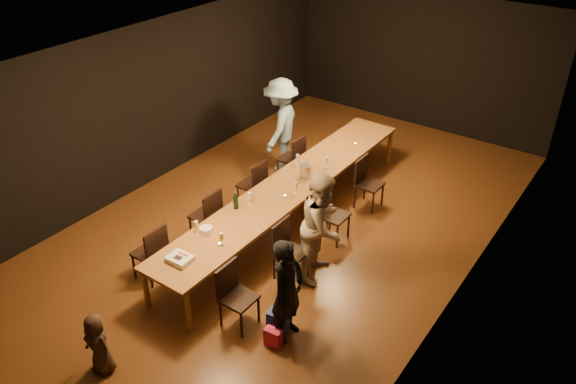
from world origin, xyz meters
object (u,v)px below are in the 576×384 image
Objects in this scene: woman_tan at (322,226)px; plate_stack at (206,230)px; table at (291,187)px; chair_left_2 at (252,184)px; chair_left_0 at (149,252)px; woman_birthday at (287,291)px; champagne_bottle at (236,200)px; chair_left_1 at (205,215)px; chair_right_2 at (334,215)px; child at (98,344)px; chair_right_0 at (239,298)px; birthday_cake at (180,259)px; man_blue at (281,125)px; chair_right_3 at (370,184)px; ice_bucket at (305,171)px; chair_right_1 at (291,252)px; chair_left_3 at (291,158)px.

woman_tan is 1.68m from plate_stack.
chair_left_2 is at bearing 180.00° from table.
table is 6.45× the size of chair_left_0.
woman_birthday reaches higher than champagne_bottle.
table is at bearing -35.31° from chair_left_1.
chair_right_2 is 1.07× the size of child.
woman_birthday is (1.48, -2.19, 0.05)m from table.
chair_right_0 is at bearing -49.28° from champagne_bottle.
chair_left_2 is 2.68m from birthday_cake.
plate_stack is at bearing 1.62° from man_blue.
woman_tan is (0.30, -2.04, 0.39)m from chair_right_3.
woman_tan is (-0.33, 1.34, 0.11)m from woman_birthday.
chair_left_0 is 0.92m from plate_stack.
chair_left_0 is 4.12× the size of ice_bucket.
woman_tan is 1.45m from champagne_bottle.
child is (-0.88, -2.78, -0.03)m from chair_right_1.
woman_tan is at bearing 139.81° from chair_right_1.
champagne_bottle reaches higher than chair_left_3.
ice_bucket is at bearing 33.17° from woman_tan.
chair_right_2 is 0.62× the size of woman_birthday.
chair_right_1 is 2.94m from chair_left_3.
chair_right_2 and chair_left_1 have the same top height.
ice_bucket is (0.11, 2.87, 0.08)m from birthday_cake.
chair_right_2 is at bearing 180.00° from chair_right_0.
chair_left_3 is at bearing 125.31° from table.
chair_right_1 is (0.85, -1.20, -0.24)m from table.
chair_right_0 is 1.07× the size of child.
birthday_cake is at bearing -78.11° from plate_stack.
man_blue is 1.76m from ice_bucket.
woman_tan is at bearing -36.31° from table.
woman_tan is at bearing 12.18° from woman_birthday.
chair_left_3 is 5.00× the size of plate_stack.
man_blue is at bearing 130.92° from table.
chair_right_2 is 1.00× the size of chair_left_2.
chair_right_0 is 0.50× the size of man_blue.
child is (-0.88, -5.18, -0.03)m from chair_right_3.
chair_right_3 is 5.00× the size of plate_stack.
chair_right_1 is 1.00× the size of chair_left_0.
chair_left_0 is 2.36m from woman_birthday.
chair_left_1 is at bearing 109.29° from child.
chair_right_2 is 2.15m from plate_stack.
chair_right_2 is 2.29m from woman_birthday.
chair_right_1 reaches higher than plate_stack.
man_blue is (-0.43, 3.88, 0.46)m from chair_left_0.
table is 1.97m from man_blue.
birthday_cake is at bearing 101.14° from woman_birthday.
ice_bucket is at bearing -42.52° from chair_right_3.
woman_tan reaches higher than chair_right_3.
chair_right_2 and chair_left_0 have the same top height.
child reaches higher than plate_stack.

